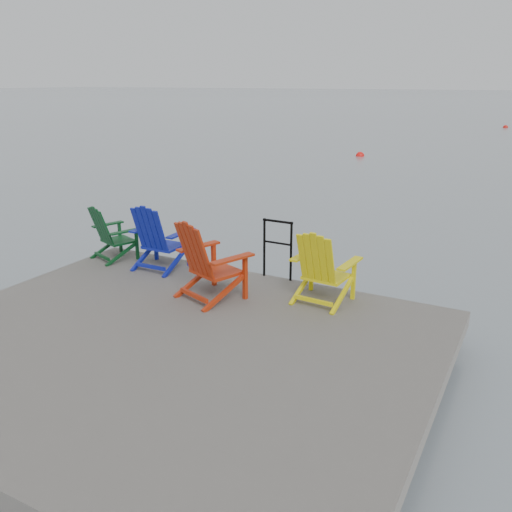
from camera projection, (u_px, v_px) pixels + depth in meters
The scene contains 9 objects.
ground at pixel (166, 378), 6.37m from camera, with size 400.00×400.00×0.00m, color slate.
dock at pixel (165, 352), 6.27m from camera, with size 6.00×5.00×1.40m.
handrail at pixel (278, 244), 7.99m from camera, with size 0.48×0.04×0.90m.
chair_green at pixel (111, 233), 8.89m from camera, with size 0.86×0.82×0.90m.
chair_blue at pixel (158, 237), 8.41m from camera, with size 0.83×0.77×1.04m.
chair_red at pixel (208, 260), 7.23m from camera, with size 1.05×1.00×1.10m.
chair_yellow at pixel (322, 266), 7.12m from camera, with size 0.84×0.78×1.01m.
buoy_b at pixel (360, 156), 24.87m from camera, with size 0.40×0.40×0.40m, color red.
buoy_d at pixel (505, 128), 39.65m from camera, with size 0.36×0.36×0.36m, color red.
Camera 1 is at (3.58, -4.45, 3.35)m, focal length 38.00 mm.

